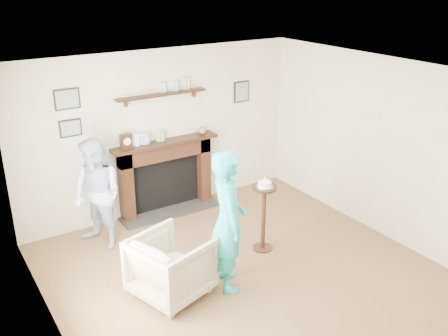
{
  "coord_description": "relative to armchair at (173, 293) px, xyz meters",
  "views": [
    {
      "loc": [
        -3.07,
        -4.07,
        3.54
      ],
      "look_at": [
        0.1,
        0.9,
        1.19
      ],
      "focal_mm": 40.0,
      "sensor_mm": 36.0,
      "label": 1
    }
  ],
  "objects": [
    {
      "name": "armchair",
      "position": [
        0.0,
        0.0,
        0.0
      ],
      "size": [
        1.01,
        0.99,
        0.74
      ],
      "primitive_type": "imported",
      "rotation": [
        0.0,
        0.0,
        1.86
      ],
      "color": "tan",
      "rests_on": "ground"
    },
    {
      "name": "man",
      "position": [
        -0.31,
        1.51,
        0.0
      ],
      "size": [
        0.83,
        0.91,
        1.52
      ],
      "primitive_type": "imported",
      "rotation": [
        0.0,
        0.0,
        -1.15
      ],
      "color": "silver",
      "rests_on": "ground"
    },
    {
      "name": "pedestal_table",
      "position": [
        1.5,
        0.24,
        0.65
      ],
      "size": [
        0.33,
        0.33,
        1.06
      ],
      "color": "black",
      "rests_on": "ground"
    },
    {
      "name": "room_shell",
      "position": [
        0.94,
        0.3,
        1.62
      ],
      "size": [
        4.54,
        5.02,
        2.52
      ],
      "color": "beige",
      "rests_on": "ground"
    },
    {
      "name": "woman",
      "position": [
        0.65,
        -0.2,
        0.0
      ],
      "size": [
        0.61,
        0.73,
        1.72
      ],
      "primitive_type": "imported",
      "rotation": [
        0.0,
        0.0,
        1.21
      ],
      "color": "#20B59D",
      "rests_on": "ground"
    },
    {
      "name": "ground",
      "position": [
        0.95,
        -0.39,
        0.0
      ],
      "size": [
        5.0,
        5.0,
        0.0
      ],
      "primitive_type": "plane",
      "color": "brown",
      "rests_on": "ground"
    }
  ]
}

